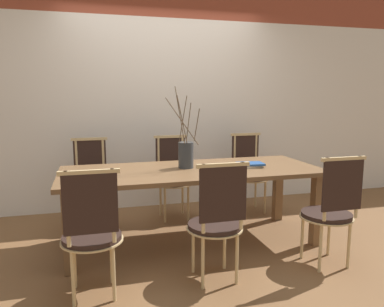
{
  "coord_description": "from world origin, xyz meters",
  "views": [
    {
      "loc": [
        -0.93,
        -3.4,
        1.45
      ],
      "look_at": [
        0.0,
        0.0,
        0.89
      ],
      "focal_mm": 35.0,
      "sensor_mm": 36.0,
      "label": 1
    }
  ],
  "objects_px": {
    "vase_centerpiece": "(186,154)",
    "chair_near_center": "(331,209)",
    "book_stack": "(251,165)",
    "dining_table": "(192,178)",
    "chair_far_center": "(249,171)"
  },
  "relations": [
    {
      "from": "chair_near_center",
      "to": "book_stack",
      "type": "height_order",
      "value": "chair_near_center"
    },
    {
      "from": "vase_centerpiece",
      "to": "chair_near_center",
      "type": "bearing_deg",
      "value": -40.77
    },
    {
      "from": "chair_far_center",
      "to": "book_stack",
      "type": "height_order",
      "value": "chair_far_center"
    },
    {
      "from": "dining_table",
      "to": "vase_centerpiece",
      "type": "distance_m",
      "value": 0.24
    },
    {
      "from": "chair_far_center",
      "to": "book_stack",
      "type": "relative_size",
      "value": 3.56
    },
    {
      "from": "chair_near_center",
      "to": "vase_centerpiece",
      "type": "height_order",
      "value": "vase_centerpiece"
    },
    {
      "from": "dining_table",
      "to": "vase_centerpiece",
      "type": "height_order",
      "value": "vase_centerpiece"
    },
    {
      "from": "chair_near_center",
      "to": "dining_table",
      "type": "bearing_deg",
      "value": 140.29
    },
    {
      "from": "chair_near_center",
      "to": "book_stack",
      "type": "xyz_separation_m",
      "value": [
        -0.39,
        0.75,
        0.25
      ]
    },
    {
      "from": "vase_centerpiece",
      "to": "book_stack",
      "type": "distance_m",
      "value": 0.65
    },
    {
      "from": "chair_far_center",
      "to": "vase_centerpiece",
      "type": "xyz_separation_m",
      "value": [
        -1.0,
        -0.74,
        0.37
      ]
    },
    {
      "from": "chair_near_center",
      "to": "chair_far_center",
      "type": "distance_m",
      "value": 1.62
    },
    {
      "from": "chair_near_center",
      "to": "vase_centerpiece",
      "type": "bearing_deg",
      "value": 139.23
    },
    {
      "from": "dining_table",
      "to": "chair_far_center",
      "type": "relative_size",
      "value": 2.57
    },
    {
      "from": "chair_far_center",
      "to": "book_stack",
      "type": "bearing_deg",
      "value": 66.81
    }
  ]
}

